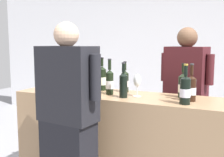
{
  "coord_description": "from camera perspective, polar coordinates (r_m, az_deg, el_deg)",
  "views": [
    {
      "loc": [
        0.97,
        -2.36,
        1.5
      ],
      "look_at": [
        -0.14,
        0.0,
        1.16
      ],
      "focal_mm": 44.58,
      "sensor_mm": 36.0,
      "label": 1
    }
  ],
  "objects": [
    {
      "name": "wall_back",
      "position": [
        5.06,
        14.13,
        6.11
      ],
      "size": [
        8.0,
        0.1,
        2.8
      ],
      "primitive_type": "cube",
      "color": "white",
      "rests_on": "ground_plane"
    },
    {
      "name": "counter",
      "position": [
        2.74,
        2.65,
        -13.85
      ],
      "size": [
        2.15,
        0.55,
        1.01
      ],
      "primitive_type": "cube",
      "color": "#9E7A56",
      "rests_on": "ground_plane"
    },
    {
      "name": "wine_bottle_4",
      "position": [
        2.86,
        -2.03,
        0.02
      ],
      "size": [
        0.09,
        0.09,
        0.34
      ],
      "color": "black",
      "rests_on": "counter"
    },
    {
      "name": "wine_bottle_6",
      "position": [
        2.86,
        -7.69,
        0.0
      ],
      "size": [
        0.08,
        0.08,
        0.34
      ],
      "color": "black",
      "rests_on": "counter"
    },
    {
      "name": "wine_bottle_7",
      "position": [
        2.41,
        15.93,
        -1.9
      ],
      "size": [
        0.08,
        0.08,
        0.32
      ],
      "color": "black",
      "rests_on": "counter"
    },
    {
      "name": "wine_bottle_10",
      "position": [
        2.28,
        14.78,
        -2.27
      ],
      "size": [
        0.09,
        0.09,
        0.32
      ],
      "color": "black",
      "rests_on": "counter"
    },
    {
      "name": "wine_bottle_8",
      "position": [
        2.47,
        2.36,
        -1.13
      ],
      "size": [
        0.07,
        0.07,
        0.32
      ],
      "color": "black",
      "rests_on": "counter"
    },
    {
      "name": "wine_bottle_5",
      "position": [
        2.87,
        -12.56,
        -0.04
      ],
      "size": [
        0.08,
        0.08,
        0.34
      ],
      "color": "black",
      "rests_on": "counter"
    },
    {
      "name": "person_server",
      "position": [
        3.13,
        14.73,
        -5.53
      ],
      "size": [
        0.57,
        0.32,
        1.66
      ],
      "color": "black",
      "rests_on": "ground_plane"
    },
    {
      "name": "wine_bottle_2",
      "position": [
        2.55,
        14.34,
        -1.32
      ],
      "size": [
        0.08,
        0.08,
        0.31
      ],
      "color": "black",
      "rests_on": "counter"
    },
    {
      "name": "wine_bottle_11",
      "position": [
        2.63,
        -0.49,
        -0.64
      ],
      "size": [
        0.07,
        0.07,
        0.34
      ],
      "color": "black",
      "rests_on": "counter"
    },
    {
      "name": "wine_bottle_9",
      "position": [
        2.78,
        -3.17,
        -0.19
      ],
      "size": [
        0.07,
        0.07,
        0.35
      ],
      "color": "black",
      "rests_on": "counter"
    },
    {
      "name": "wine_bottle_1",
      "position": [
        2.72,
        -9.04,
        -0.57
      ],
      "size": [
        0.08,
        0.08,
        0.33
      ],
      "color": "black",
      "rests_on": "counter"
    },
    {
      "name": "wine_bottle_0",
      "position": [
        2.75,
        2.66,
        -0.54
      ],
      "size": [
        0.08,
        0.08,
        0.3
      ],
      "color": "black",
      "rests_on": "counter"
    },
    {
      "name": "wine_glass",
      "position": [
        2.53,
        5.18,
        -0.6
      ],
      "size": [
        0.08,
        0.08,
        0.2
      ],
      "color": "silver",
      "rests_on": "counter"
    },
    {
      "name": "person_guest",
      "position": [
        2.27,
        -8.96,
        -10.55
      ],
      "size": [
        0.61,
        0.29,
        1.65
      ],
      "color": "black",
      "rests_on": "ground_plane"
    },
    {
      "name": "wine_bottle_3",
      "position": [
        3.06,
        -12.27,
        0.19
      ],
      "size": [
        0.08,
        0.08,
        0.32
      ],
      "color": "black",
      "rests_on": "counter"
    }
  ]
}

